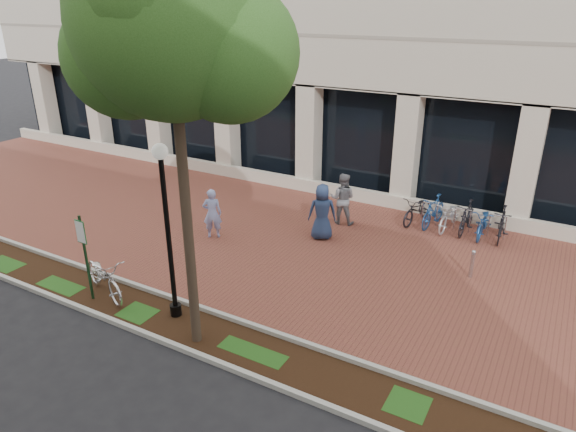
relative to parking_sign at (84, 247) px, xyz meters
The scene contains 14 objects.
ground 6.41m from the parking_sign, 61.85° to the left, with size 120.00×120.00×0.00m, color black.
brick_plaza 6.41m from the parking_sign, 61.85° to the left, with size 40.00×9.00×0.01m, color brown.
planting_strip 3.31m from the parking_sign, ahead, with size 40.00×1.50×0.01m, color black.
curb_plaza_side 3.42m from the parking_sign, 18.65° to the left, with size 40.00×0.12×0.12m, color #AAAAA0.
curb_street_side 3.31m from the parking_sign, ahead, with size 40.00×0.12×0.12m, color #AAAAA0.
parking_sign is the anchor object (origin of this frame).
lamppost 2.62m from the parking_sign, 12.10° to the left, with size 0.36×0.36×4.35m.
street_tree 6.22m from the parking_sign, ahead, with size 4.34×3.62×8.67m.
locked_bicycle 1.02m from the parking_sign, 66.26° to the left, with size 0.73×2.10×1.11m, color silver.
pedestrian_left 4.68m from the parking_sign, 84.65° to the left, with size 0.61×0.40×1.67m, color #909ED7.
pedestrian_mid 8.55m from the parking_sign, 64.84° to the left, with size 0.88×0.69×1.81m, color slate.
pedestrian_right 7.24m from the parking_sign, 60.47° to the left, with size 0.90×0.59×1.85m, color navy.
bollard 10.33m from the parking_sign, 35.85° to the left, with size 0.12×0.12×0.85m.
bike_rack_cluster 11.64m from the parking_sign, 51.35° to the left, with size 3.55×1.93×1.07m.
Camera 1 is at (7.13, -12.96, 7.20)m, focal length 32.00 mm.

